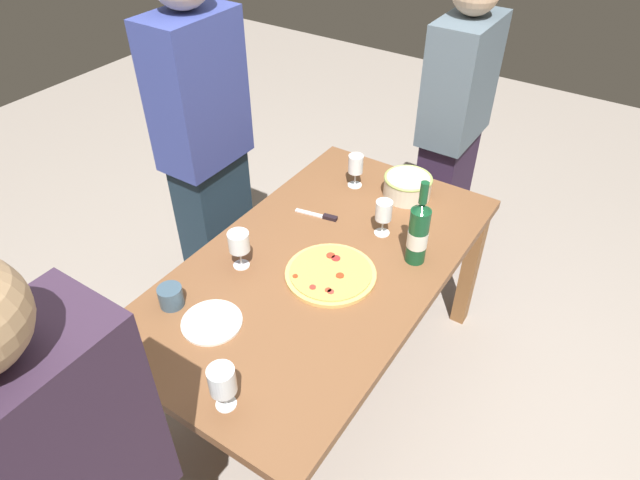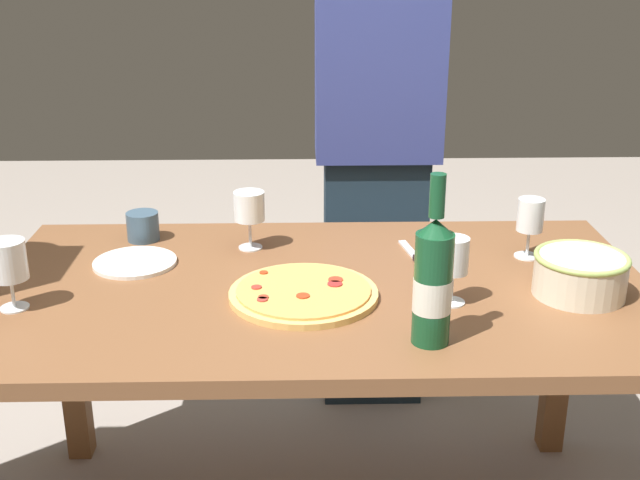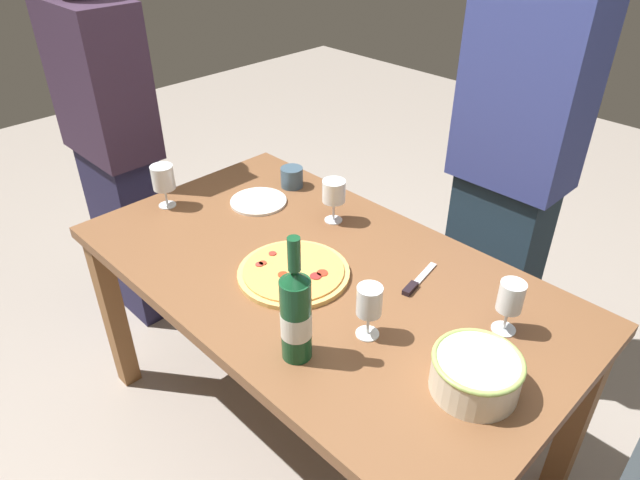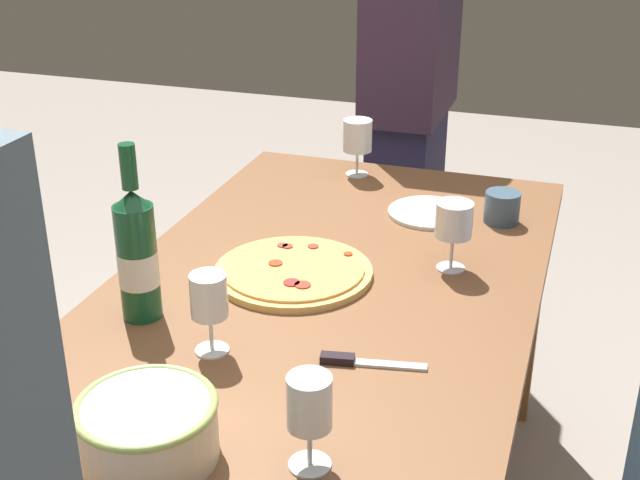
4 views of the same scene
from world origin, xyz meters
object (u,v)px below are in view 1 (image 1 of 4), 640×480
(wine_bottle, at_px, (418,232))
(wine_glass_near_pizza, at_px, (356,166))
(pizza, at_px, (331,274))
(cup_amber, at_px, (171,296))
(wine_glass_by_bottle, at_px, (222,381))
(person_guest_right, at_px, (206,152))
(wine_glass_far_left, at_px, (384,212))
(side_plate, at_px, (212,322))
(person_host, at_px, (453,132))
(serving_bowl, at_px, (408,186))
(pizza_knife, at_px, (322,216))
(dining_table, at_px, (320,280))
(wine_glass_far_right, at_px, (239,243))

(wine_bottle, height_order, wine_glass_near_pizza, wine_bottle)
(pizza, relative_size, cup_amber, 3.96)
(wine_glass_by_bottle, height_order, person_guest_right, person_guest_right)
(wine_bottle, height_order, wine_glass_far_left, wine_bottle)
(side_plate, distance_m, person_host, 1.66)
(cup_amber, bearing_deg, side_plate, -86.96)
(serving_bowl, xyz_separation_m, pizza_knife, (-0.35, 0.23, -0.05))
(side_plate, height_order, person_host, person_host)
(serving_bowl, bearing_deg, dining_table, 172.92)
(dining_table, height_order, pizza, pizza)
(pizza, height_order, wine_glass_far_right, wine_glass_far_right)
(wine_glass_by_bottle, bearing_deg, pizza, 3.85)
(cup_amber, relative_size, pizza_knife, 0.45)
(person_host, bearing_deg, wine_glass_far_left, 6.56)
(serving_bowl, relative_size, wine_glass_far_left, 1.37)
(wine_bottle, height_order, wine_glass_far_right, wine_bottle)
(cup_amber, relative_size, side_plate, 0.41)
(wine_glass_near_pizza, height_order, wine_glass_far_left, same)
(wine_bottle, distance_m, cup_amber, 0.94)
(dining_table, relative_size, cup_amber, 18.23)
(cup_amber, bearing_deg, pizza, -41.73)
(wine_glass_by_bottle, bearing_deg, wine_glass_near_pizza, 12.91)
(wine_glass_far_right, relative_size, pizza_knife, 0.81)
(pizza_knife, bearing_deg, person_guest_right, 95.02)
(side_plate, distance_m, pizza_knife, 0.73)
(dining_table, distance_m, wine_glass_far_right, 0.37)
(wine_bottle, distance_m, wine_glass_far_left, 0.20)
(dining_table, xyz_separation_m, cup_amber, (-0.48, 0.32, 0.13))
(wine_glass_by_bottle, xyz_separation_m, person_guest_right, (0.89, 0.87, 0.04))
(serving_bowl, height_order, wine_glass_by_bottle, wine_glass_by_bottle)
(wine_glass_near_pizza, distance_m, cup_amber, 1.04)
(person_guest_right, bearing_deg, serving_bowl, 40.72)
(pizza, distance_m, side_plate, 0.48)
(serving_bowl, distance_m, wine_glass_by_bottle, 1.30)
(pizza, xyz_separation_m, pizza_knife, (0.29, 0.23, -0.00))
(person_host, bearing_deg, cup_amber, -10.10)
(person_host, bearing_deg, pizza, 3.61)
(wine_glass_far_left, bearing_deg, dining_table, 159.17)
(wine_glass_near_pizza, relative_size, wine_glass_far_right, 1.00)
(pizza, bearing_deg, wine_glass_by_bottle, -176.15)
(wine_bottle, height_order, wine_glass_by_bottle, wine_bottle)
(pizza, relative_size, person_host, 0.22)
(wine_bottle, distance_m, wine_glass_near_pizza, 0.57)
(pizza, bearing_deg, serving_bowl, 0.00)
(wine_glass_by_bottle, relative_size, person_guest_right, 0.09)
(dining_table, bearing_deg, wine_glass_near_pizza, 16.82)
(side_plate, xyz_separation_m, pizza_knife, (0.73, 0.02, 0.00))
(pizza_knife, bearing_deg, cup_amber, 167.69)
(wine_bottle, height_order, person_host, person_host)
(person_host, bearing_deg, wine_glass_by_bottle, 4.55)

